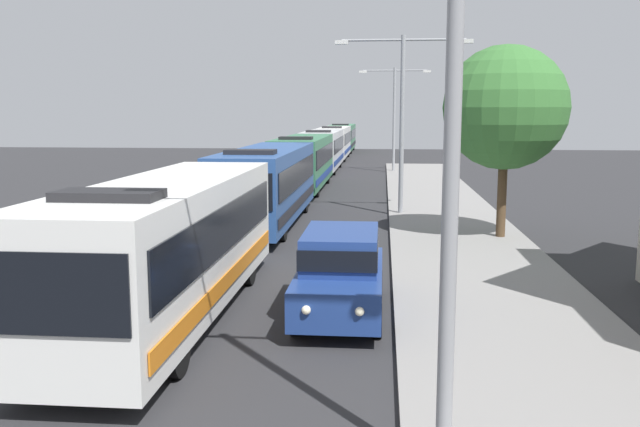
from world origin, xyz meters
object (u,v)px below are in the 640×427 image
Objects in this scene: bus_rear at (335,141)px; bus_lead at (171,243)px; bus_middle at (304,160)px; bus_tail_end at (342,137)px; white_suv at (341,270)px; streetlamp_near at (455,33)px; streetlamp_mid at (402,104)px; streetlamp_far at (394,108)px; bus_second_in_line at (268,183)px; bus_fourth_in_line at (323,149)px; roadside_tree at (505,108)px.

bus_lead is at bearing -90.00° from bus_rear.
bus_rear is (-0.00, 25.39, -0.00)m from bus_middle.
bus_rear is at bearing -90.00° from bus_tail_end.
bus_middle is at bearing 98.58° from white_suv.
bus_rear is 1.36× the size of streetlamp_near.
streetlamp_mid is (5.40, -47.41, 3.13)m from bus_tail_end.
streetlamp_far is at bearing 81.61° from bus_lead.
bus_second_in_line is 1.01× the size of bus_fourth_in_line.
bus_middle is 1.57× the size of streetlamp_far.
bus_middle is 31.88m from streetlamp_near.
bus_rear is at bearing 98.71° from streetlamp_mid.
streetlamp_near is (5.40, -6.14, 3.72)m from bus_lead.
bus_rear is 12.19m from bus_tail_end.
streetlamp_near is 1.15× the size of streetlamp_mid.
bus_middle and bus_rear have the same top height.
bus_second_in_line is 2.48× the size of white_suv.
streetlamp_near reaches higher than bus_tail_end.
streetlamp_mid is 21.36m from streetlamp_far.
bus_tail_end is 2.48× the size of white_suv.
bus_tail_end is at bearing 90.00° from bus_fourth_in_line.
white_suv is (3.70, -12.05, -0.66)m from bus_second_in_line.
bus_fourth_in_line is at bearing 95.70° from white_suv.
bus_fourth_in_line is (-0.00, 24.97, -0.00)m from bus_second_in_line.
bus_fourth_in_line is at bearing 169.57° from streetlamp_far.
streetlamp_mid is at bearing -76.43° from bus_fourth_in_line.
white_suv is 0.62× the size of streetlamp_far.
roadside_tree is (8.78, -27.72, 2.96)m from bus_fourth_in_line.
streetlamp_near is (5.40, -68.78, 3.72)m from bus_tail_end.
bus_middle and bus_tail_end have the same top height.
white_suv is at bearing -81.42° from bus_middle.
bus_tail_end is at bearing 90.00° from bus_rear.
bus_lead and bus_middle have the same top height.
streetlamp_mid reaches higher than bus_lead.
white_suv is (3.70, -24.51, -0.66)m from bus_middle.
streetlamp_near reaches higher than bus_lead.
bus_middle is at bearing -90.00° from bus_rear.
bus_second_in_line is 12.45m from bus_middle.
bus_second_in_line is at bearing -90.00° from bus_fourth_in_line.
bus_middle is 1.01× the size of bus_rear.
bus_tail_end is 62.20m from white_suv.
bus_lead is at bearing 131.32° from streetlamp_near.
bus_second_in_line and bus_rear have the same top height.
bus_second_in_line is 1.76× the size of roadside_tree.
bus_rear is 56.96m from streetlamp_near.
bus_second_in_line is 19.86m from streetlamp_near.
bus_tail_end is 53.58m from roadside_tree.
bus_rear is (0.00, 50.44, 0.00)m from bus_lead.
streetlamp_far is at bearing -78.29° from bus_tail_end.
white_suv is 0.54× the size of streetlamp_near.
roadside_tree is (3.38, 16.00, -0.76)m from streetlamp_near.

